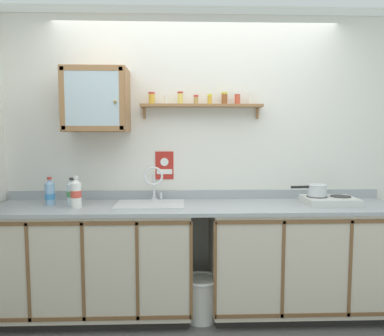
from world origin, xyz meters
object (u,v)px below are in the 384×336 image
Objects in this scene: sink at (151,206)px; trash_bin at (201,297)px; bottle_water_blue_2 at (50,193)px; wall_cabinet at (96,100)px; bottle_water_clear_0 at (72,193)px; hot_plate_stove at (330,201)px; warning_sign at (164,166)px; bottle_opaque_white_1 at (76,193)px; saucepan at (317,190)px.

sink reaches higher than trash_bin.
wall_cabinet reaches higher than bottle_water_blue_2.
trash_bin is at bearing -6.11° from bottle_water_clear_0.
wall_cabinet is 1.85m from trash_bin.
bottle_water_clear_0 reaches higher than trash_bin.
hot_plate_stove is at bearing -4.51° from wall_cabinet.
bottle_water_clear_0 is at bearing -10.92° from bottle_water_blue_2.
bottle_water_clear_0 is at bearing 173.89° from trash_bin.
bottle_opaque_white_1 is at bearing -150.85° from warning_sign.
bottle_opaque_white_1 reaches higher than bottle_water_blue_2.
trash_bin is at bearing -1.06° from bottle_opaque_white_1.
bottle_opaque_white_1 is at bearing -177.22° from saucepan.
trash_bin is at bearing -15.70° from wall_cabinet.
bottle_water_blue_2 is (-0.25, 0.13, -0.02)m from bottle_opaque_white_1.
hot_plate_stove is 2.08m from bottle_opaque_white_1.
hot_plate_stove is at bearing 2.00° from bottle_opaque_white_1.
bottle_water_blue_2 is at bearing 178.54° from hot_plate_stove.
hot_plate_stove is at bearing -1.46° from bottle_water_blue_2.
warning_sign is at bearing 21.09° from bottle_water_clear_0.
sink is 1.00m from wall_cabinet.
bottle_water_clear_0 is (-0.64, -0.02, 0.12)m from sink.
saucepan is 1.34× the size of bottle_water_clear_0.
warning_sign is (0.75, 0.29, 0.20)m from bottle_water_clear_0.
bottle_water_blue_2 is (-2.23, 0.04, -0.02)m from saucepan.
warning_sign reaches higher than bottle_water_blue_2.
bottle_water_blue_2 is 0.99m from warning_sign.
sink reaches higher than bottle_opaque_white_1.
warning_sign reaches higher than bottle_opaque_white_1.
saucepan is at bearing -4.06° from wall_cabinet.
bottle_opaque_white_1 is 1.32m from trash_bin.
bottle_opaque_white_1 is at bearing -119.40° from wall_cabinet.
bottle_water_clear_0 is 0.20m from bottle_water_blue_2.
bottle_water_clear_0 is 0.99× the size of bottle_water_blue_2.
saucepan is 1.21× the size of bottle_opaque_white_1.
bottle_water_blue_2 reaches higher than bottle_water_clear_0.
trash_bin is (-0.97, -0.11, -0.87)m from saucepan.
bottle_water_clear_0 is at bearing -144.96° from wall_cabinet.
wall_cabinet is (-1.85, 0.13, 0.75)m from saucepan.
bottle_water_blue_2 is 0.93× the size of warning_sign.
bottle_opaque_white_1 is 0.81m from warning_sign.
trash_bin is at bearing -52.13° from warning_sign.
sink is 0.43m from warning_sign.
bottle_opaque_white_1 reaches higher than hot_plate_stove.
bottle_water_blue_2 is (-2.33, 0.06, 0.07)m from hot_plate_stove.
bottle_water_clear_0 is 0.83m from warning_sign.
bottle_water_blue_2 reaches higher than saucepan.
saucepan is at bearing 2.78° from bottle_opaque_white_1.
warning_sign is at bearing 167.42° from hot_plate_stove.
sink is 0.84m from bottle_water_blue_2.
saucepan is 0.87× the size of trash_bin.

